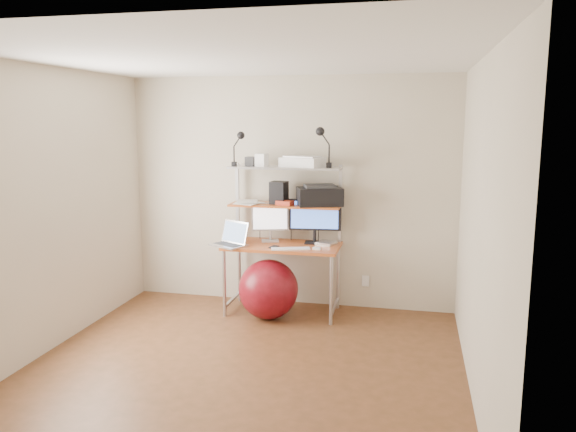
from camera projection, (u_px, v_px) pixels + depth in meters
The scene contains 20 objects.
room at pixel (241, 221), 4.42m from camera, with size 3.60×3.60×3.60m.
computer_desk at pixel (284, 223), 5.91m from camera, with size 1.20×0.60×1.57m.
wall_outlet at pixel (366, 281), 6.11m from camera, with size 0.08×0.01×0.12m, color white.
monitor_silver at pixel (270, 219), 6.02m from camera, with size 0.39×0.19×0.45m.
monitor_black at pixel (315, 217), 5.93m from camera, with size 0.56×0.18×0.55m.
laptop at pixel (232, 240), 5.86m from camera, with size 0.45×0.42×0.31m.
keyboard at pixel (291, 249), 5.68m from camera, with size 0.39×0.11×0.01m, color white.
mouse at pixel (317, 249), 5.66m from camera, with size 0.08×0.05×0.02m, color white.
mac_mini at pixel (326, 243), 5.89m from camera, with size 0.18×0.18×0.03m, color silver.
phone at pixel (274, 247), 5.76m from camera, with size 0.07×0.12×0.01m, color black.
printer at pixel (320, 196), 5.86m from camera, with size 0.53×0.45×0.22m.
nas_cube at pixel (279, 193), 5.95m from camera, with size 0.16×0.16×0.24m, color black.
red_box at pixel (285, 203), 5.88m from camera, with size 0.17×0.11×0.05m, color #B8341D.
scanner at pixel (302, 162), 5.86m from camera, with size 0.49×0.39×0.11m.
box_white at pixel (262, 160), 5.88m from camera, with size 0.11×0.09×0.13m, color white.
box_grey at pixel (251, 161), 5.95m from camera, with size 0.10×0.10×0.10m, color #2F2F32.
clip_lamp_left at pixel (239, 141), 5.87m from camera, with size 0.14×0.08×0.36m.
clip_lamp_right at pixel (322, 138), 5.70m from camera, with size 0.16×0.09×0.41m.
exercise_ball at pixel (268, 289), 5.79m from camera, with size 0.62×0.62×0.62m, color maroon.
paper_stack at pixel (248, 202), 6.04m from camera, with size 0.33×0.42×0.02m.
Camera 1 is at (1.32, -4.16, 2.04)m, focal length 35.00 mm.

